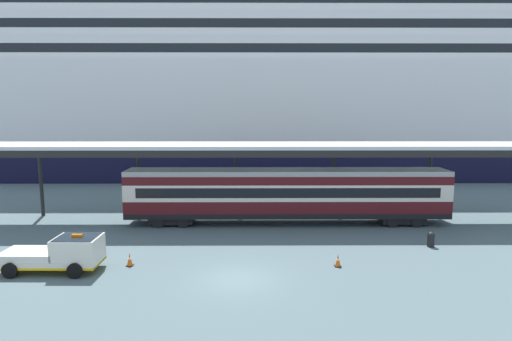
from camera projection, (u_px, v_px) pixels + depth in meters
name	position (u px, v px, depth m)	size (l,w,h in m)	color
ground_plane	(237.00, 279.00, 22.42)	(400.00, 400.00, 0.00)	slate
cruise_ship	(310.00, 66.00, 63.86)	(179.74, 30.03, 41.66)	black
platform_canopy	(287.00, 148.00, 32.87)	(46.85, 5.05, 5.97)	silver
train_carriage	(287.00, 193.00, 32.93)	(23.72, 2.81, 4.11)	black
service_truck	(61.00, 253.00, 23.41)	(5.22, 2.30, 2.02)	silver
traffic_cone_near	(338.00, 260.00, 24.16)	(0.36, 0.36, 0.70)	black
traffic_cone_mid	(130.00, 259.00, 24.26)	(0.36, 0.36, 0.74)	black
quay_bollard	(431.00, 239.00, 27.61)	(0.48, 0.48, 0.96)	black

